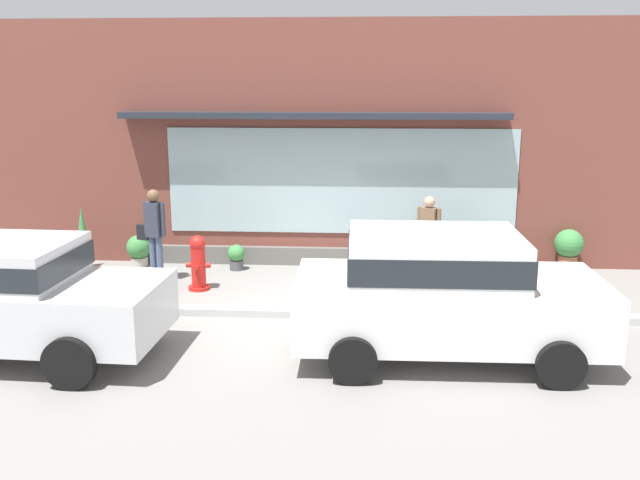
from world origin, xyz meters
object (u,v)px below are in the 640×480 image
(pedestrian_passerby, at_px, (429,231))
(potted_plant_by_entrance, at_px, (469,259))
(fire_hydrant, at_px, (198,262))
(potted_plant_doorstep, at_px, (83,239))
(potted_plant_window_right, at_px, (236,256))
(potted_plant_low_front, at_px, (139,249))
(parked_car_white, at_px, (443,289))
(potted_plant_window_center, at_px, (569,248))
(potted_plant_corner_tall, at_px, (521,255))
(pedestrian_with_handbag, at_px, (154,228))

(pedestrian_passerby, height_order, potted_plant_by_entrance, pedestrian_passerby)
(fire_hydrant, bearing_deg, potted_plant_doorstep, 153.56)
(potted_plant_window_right, bearing_deg, potted_plant_low_front, 175.49)
(pedestrian_passerby, xyz_separation_m, parked_car_white, (-0.14, -3.92, 0.06))
(fire_hydrant, relative_size, potted_plant_window_center, 1.17)
(pedestrian_passerby, bearing_deg, potted_plant_by_entrance, -143.72)
(potted_plant_low_front, bearing_deg, parked_car_white, -38.07)
(fire_hydrant, xyz_separation_m, potted_plant_corner_tall, (5.98, 1.68, -0.19))
(potted_plant_low_front, xyz_separation_m, potted_plant_by_entrance, (6.48, -0.27, -0.01))
(potted_plant_window_right, bearing_deg, pedestrian_passerby, -4.01)
(fire_hydrant, distance_m, pedestrian_passerby, 4.28)
(fire_hydrant, height_order, potted_plant_corner_tall, fire_hydrant)
(parked_car_white, xyz_separation_m, potted_plant_window_center, (2.89, 4.48, -0.47))
(potted_plant_doorstep, xyz_separation_m, potted_plant_window_right, (3.03, 0.06, -0.32))
(potted_plant_low_front, height_order, potted_plant_window_center, potted_plant_window_center)
(potted_plant_low_front, bearing_deg, pedestrian_passerby, -4.19)
(fire_hydrant, distance_m, pedestrian_with_handbag, 1.15)
(fire_hydrant, distance_m, potted_plant_window_center, 7.06)
(pedestrian_with_handbag, relative_size, potted_plant_window_center, 2.05)
(parked_car_white, distance_m, potted_plant_low_front, 7.07)
(pedestrian_with_handbag, relative_size, potted_plant_window_right, 3.43)
(potted_plant_window_right, height_order, potted_plant_window_center, potted_plant_window_center)
(parked_car_white, relative_size, potted_plant_by_entrance, 6.40)
(parked_car_white, distance_m, potted_plant_corner_tall, 4.98)
(pedestrian_passerby, distance_m, potted_plant_window_right, 3.75)
(pedestrian_with_handbag, height_order, potted_plant_window_right, pedestrian_with_handbag)
(potted_plant_doorstep, bearing_deg, pedestrian_passerby, -1.69)
(pedestrian_with_handbag, distance_m, potted_plant_low_front, 1.39)
(potted_plant_low_front, bearing_deg, potted_plant_window_right, -4.51)
(potted_plant_doorstep, relative_size, potted_plant_low_front, 1.97)
(potted_plant_low_front, xyz_separation_m, potted_plant_window_center, (8.43, 0.14, 0.14))
(parked_car_white, height_order, potted_plant_window_center, parked_car_white)
(parked_car_white, bearing_deg, potted_plant_corner_tall, 65.29)
(potted_plant_corner_tall, bearing_deg, potted_plant_by_entrance, -157.80)
(pedestrian_passerby, bearing_deg, potted_plant_window_right, 21.76)
(pedestrian_with_handbag, height_order, parked_car_white, pedestrian_with_handbag)
(potted_plant_window_center, bearing_deg, potted_plant_corner_tall, 178.02)
(parked_car_white, relative_size, potted_plant_window_center, 4.85)
(pedestrian_passerby, relative_size, potted_plant_corner_tall, 2.75)
(potted_plant_low_front, bearing_deg, pedestrian_with_handbag, -57.62)
(fire_hydrant, bearing_deg, potted_plant_window_center, 13.50)
(pedestrian_passerby, distance_m, potted_plant_window_center, 2.83)
(parked_car_white, relative_size, potted_plant_corner_tall, 7.26)
(pedestrian_passerby, height_order, potted_plant_window_right, pedestrian_passerby)
(potted_plant_corner_tall, relative_size, potted_plant_window_center, 0.67)
(pedestrian_passerby, relative_size, potted_plant_doorstep, 1.25)
(parked_car_white, xyz_separation_m, potted_plant_doorstep, (-6.58, 4.12, -0.36))
(potted_plant_by_entrance, bearing_deg, potted_plant_low_front, 177.64)
(pedestrian_passerby, bearing_deg, potted_plant_doorstep, 24.08)
(potted_plant_corner_tall, distance_m, potted_plant_window_center, 0.90)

